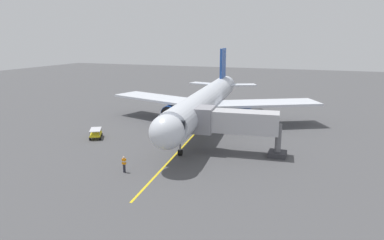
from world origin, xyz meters
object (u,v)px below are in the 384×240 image
airplane (206,101)px  baggage_cart_portside (202,108)px  jet_bridge (230,122)px  ground_crew_marshaller (124,164)px  baggage_cart_near_nose (96,133)px

airplane → baggage_cart_portside: bearing=-68.6°
airplane → jet_bridge: bearing=121.5°
jet_bridge → ground_crew_marshaller: jet_bridge is taller
airplane → baggage_cart_portside: 11.81m
jet_bridge → baggage_cart_near_nose: bearing=1.5°
baggage_cart_near_nose → airplane: bearing=-137.4°
jet_bridge → baggage_cart_portside: size_ratio=3.94×
airplane → baggage_cart_near_nose: 16.80m
ground_crew_marshaller → baggage_cart_near_nose: bearing=-42.5°
jet_bridge → ground_crew_marshaller: (8.43, 9.85, -2.88)m
baggage_cart_near_nose → baggage_cart_portside: size_ratio=1.01×
jet_bridge → ground_crew_marshaller: 13.28m
ground_crew_marshaller → airplane: bearing=-95.3°
baggage_cart_near_nose → ground_crew_marshaller: bearing=137.5°
jet_bridge → baggage_cart_portside: 23.93m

